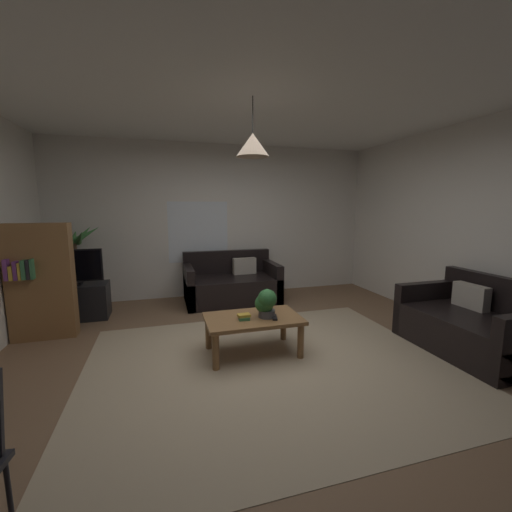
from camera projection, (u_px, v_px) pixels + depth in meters
The scene contains 18 objects.
floor at pixel (264, 358), 3.49m from camera, with size 5.54×5.30×0.02m, color brown.
rug at pixel (270, 365), 3.29m from camera, with size 3.60×2.91×0.01m, color tan.
wall_back at pixel (219, 221), 5.82m from camera, with size 5.66×0.06×2.66m, color silver.
wall_right at pixel (478, 228), 4.06m from camera, with size 0.06×5.30×2.66m, color silver.
ceiling at pixel (265, 91), 3.08m from camera, with size 5.54×5.30×0.02m, color white.
window_pane at pixel (198, 232), 5.72m from camera, with size 1.03×0.01×1.05m, color white.
couch_under_window at pixel (232, 285), 5.50m from camera, with size 1.53×0.89×0.82m.
couch_right_side at pixel (472, 327), 3.61m from camera, with size 0.89×1.37×0.82m.
coffee_table at pixel (253, 323), 3.53m from camera, with size 1.02×0.62×0.41m.
book_on_table_0 at pixel (244, 319), 3.43m from camera, with size 0.11×0.08×0.03m, color #387247.
book_on_table_1 at pixel (244, 315), 3.44m from camera, with size 0.13×0.09×0.03m, color gold.
remote_on_table_0 at pixel (275, 317), 3.48m from camera, with size 0.05×0.16×0.02m, color black.
potted_plant_on_table at pixel (266, 303), 3.48m from camera, with size 0.23×0.24×0.31m.
tv_stand at pixel (75, 302), 4.63m from camera, with size 0.90×0.44×0.50m, color black.
tv at pixel (71, 267), 4.53m from camera, with size 0.81×0.16×0.50m.
potted_palm_corner at pixel (76, 269), 4.95m from camera, with size 0.79×0.78×1.37m.
bookshelf_corner at pixel (41, 281), 3.89m from camera, with size 0.70×0.31×1.40m.
pendant_lamp at pixel (253, 145), 3.25m from camera, with size 0.34×0.34×0.57m.
Camera 1 is at (-1.00, -3.12, 1.60)m, focal length 22.89 mm.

